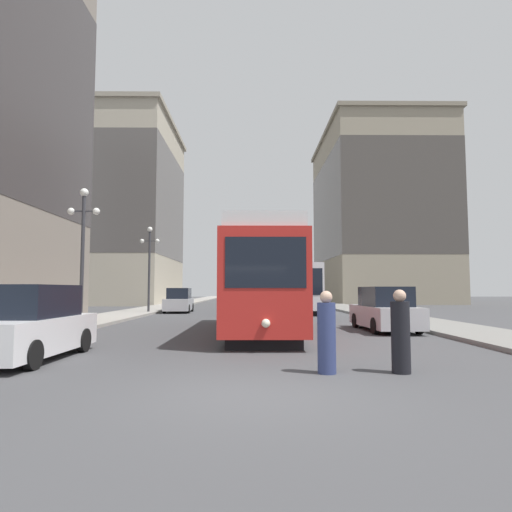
{
  "coord_description": "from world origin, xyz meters",
  "views": [
    {
      "loc": [
        -0.01,
        -7.29,
        1.7
      ],
      "look_at": [
        0.1,
        5.67,
        2.69
      ],
      "focal_mm": 30.82,
      "sensor_mm": 36.0,
      "label": 1
    }
  ],
  "objects_px": {
    "pedestrian_crossing_near": "(401,334)",
    "lamp_post_left_far": "(149,256)",
    "transit_bus": "(294,286)",
    "lamp_post_left_near": "(83,236)",
    "parked_car_right_far": "(385,310)",
    "pedestrian_crossing_far": "(327,335)",
    "parked_car_left_mid": "(28,325)",
    "streetcar": "(261,280)",
    "parked_car_left_near": "(179,301)"
  },
  "relations": [
    {
      "from": "parked_car_right_far",
      "to": "lamp_post_left_near",
      "type": "distance_m",
      "value": 13.31
    },
    {
      "from": "lamp_post_left_far",
      "to": "lamp_post_left_near",
      "type": "bearing_deg",
      "value": -90.0
    },
    {
      "from": "parked_car_left_mid",
      "to": "lamp_post_left_far",
      "type": "distance_m",
      "value": 20.93
    },
    {
      "from": "parked_car_left_mid",
      "to": "parked_car_right_far",
      "type": "distance_m",
      "value": 13.29
    },
    {
      "from": "streetcar",
      "to": "parked_car_left_mid",
      "type": "xyz_separation_m",
      "value": [
        -5.83,
        -7.05,
        -1.26
      ]
    },
    {
      "from": "streetcar",
      "to": "pedestrian_crossing_near",
      "type": "bearing_deg",
      "value": -73.24
    },
    {
      "from": "lamp_post_left_near",
      "to": "streetcar",
      "type": "bearing_deg",
      "value": -8.45
    },
    {
      "from": "pedestrian_crossing_far",
      "to": "lamp_post_left_near",
      "type": "xyz_separation_m",
      "value": [
        -8.91,
        10.01,
        3.27
      ]
    },
    {
      "from": "parked_car_left_near",
      "to": "parked_car_left_mid",
      "type": "bearing_deg",
      "value": -91.97
    },
    {
      "from": "parked_car_right_far",
      "to": "lamp_post_left_near",
      "type": "relative_size",
      "value": 0.79
    },
    {
      "from": "parked_car_right_far",
      "to": "lamp_post_left_near",
      "type": "bearing_deg",
      "value": -4.39
    },
    {
      "from": "pedestrian_crossing_far",
      "to": "lamp_post_left_near",
      "type": "height_order",
      "value": "lamp_post_left_near"
    },
    {
      "from": "pedestrian_crossing_near",
      "to": "lamp_post_left_far",
      "type": "distance_m",
      "value": 24.92
    },
    {
      "from": "transit_bus",
      "to": "parked_car_right_far",
      "type": "relative_size",
      "value": 2.39
    },
    {
      "from": "parked_car_left_mid",
      "to": "pedestrian_crossing_near",
      "type": "distance_m",
      "value": 8.72
    },
    {
      "from": "parked_car_left_mid",
      "to": "lamp_post_left_far",
      "type": "xyz_separation_m",
      "value": [
        -1.9,
        20.59,
        3.25
      ]
    },
    {
      "from": "parked_car_right_far",
      "to": "lamp_post_left_near",
      "type": "xyz_separation_m",
      "value": [
        -12.9,
        0.74,
        3.2
      ]
    },
    {
      "from": "transit_bus",
      "to": "pedestrian_crossing_near",
      "type": "relative_size",
      "value": 6.68
    },
    {
      "from": "lamp_post_left_far",
      "to": "pedestrian_crossing_far",
      "type": "bearing_deg",
      "value": -68.31
    },
    {
      "from": "transit_bus",
      "to": "parked_car_left_near",
      "type": "distance_m",
      "value": 8.76
    },
    {
      "from": "parked_car_right_far",
      "to": "pedestrian_crossing_far",
      "type": "relative_size",
      "value": 2.84
    },
    {
      "from": "pedestrian_crossing_near",
      "to": "lamp_post_left_far",
      "type": "height_order",
      "value": "lamp_post_left_far"
    },
    {
      "from": "parked_car_left_near",
      "to": "parked_car_left_mid",
      "type": "relative_size",
      "value": 0.98
    },
    {
      "from": "transit_bus",
      "to": "lamp_post_left_near",
      "type": "relative_size",
      "value": 1.9
    },
    {
      "from": "streetcar",
      "to": "pedestrian_crossing_near",
      "type": "xyz_separation_m",
      "value": [
        2.71,
        -8.85,
        -1.31
      ]
    },
    {
      "from": "lamp_post_left_near",
      "to": "lamp_post_left_far",
      "type": "distance_m",
      "value": 12.39
    },
    {
      "from": "pedestrian_crossing_far",
      "to": "lamp_post_left_far",
      "type": "height_order",
      "value": "lamp_post_left_far"
    },
    {
      "from": "streetcar",
      "to": "parked_car_left_mid",
      "type": "relative_size",
      "value": 2.78
    },
    {
      "from": "parked_car_left_mid",
      "to": "lamp_post_left_near",
      "type": "xyz_separation_m",
      "value": [
        -1.9,
        8.2,
        3.21
      ]
    },
    {
      "from": "streetcar",
      "to": "parked_car_right_far",
      "type": "xyz_separation_m",
      "value": [
        5.17,
        0.41,
        -1.26
      ]
    },
    {
      "from": "parked_car_left_mid",
      "to": "lamp_post_left_near",
      "type": "distance_m",
      "value": 9.01
    },
    {
      "from": "transit_bus",
      "to": "parked_car_left_mid",
      "type": "bearing_deg",
      "value": -112.25
    },
    {
      "from": "pedestrian_crossing_far",
      "to": "lamp_post_left_far",
      "type": "xyz_separation_m",
      "value": [
        -8.91,
        22.4,
        3.31
      ]
    },
    {
      "from": "streetcar",
      "to": "parked_car_left_near",
      "type": "distance_m",
      "value": 16.28
    },
    {
      "from": "transit_bus",
      "to": "lamp_post_left_near",
      "type": "height_order",
      "value": "lamp_post_left_near"
    },
    {
      "from": "parked_car_left_near",
      "to": "lamp_post_left_far",
      "type": "distance_m",
      "value": 4.09
    },
    {
      "from": "parked_car_right_far",
      "to": "pedestrian_crossing_near",
      "type": "bearing_deg",
      "value": 73.96
    },
    {
      "from": "transit_bus",
      "to": "parked_car_left_mid",
      "type": "distance_m",
      "value": 24.23
    },
    {
      "from": "transit_bus",
      "to": "pedestrian_crossing_far",
      "type": "xyz_separation_m",
      "value": [
        -1.67,
        -24.41,
        -1.17
      ]
    },
    {
      "from": "parked_car_left_near",
      "to": "pedestrian_crossing_far",
      "type": "xyz_separation_m",
      "value": [
        7.01,
        -24.01,
        -0.06
      ]
    },
    {
      "from": "pedestrian_crossing_near",
      "to": "lamp_post_left_near",
      "type": "distance_m",
      "value": 14.81
    },
    {
      "from": "transit_bus",
      "to": "lamp_post_left_near",
      "type": "bearing_deg",
      "value": -127.55
    },
    {
      "from": "pedestrian_crossing_near",
      "to": "pedestrian_crossing_far",
      "type": "relative_size",
      "value": 1.02
    },
    {
      "from": "parked_car_left_near",
      "to": "pedestrian_crossing_far",
      "type": "relative_size",
      "value": 2.58
    },
    {
      "from": "parked_car_right_far",
      "to": "parked_car_left_mid",
      "type": "bearing_deg",
      "value": 33.03
    },
    {
      "from": "parked_car_right_far",
      "to": "lamp_post_left_far",
      "type": "relative_size",
      "value": 0.78
    },
    {
      "from": "parked_car_left_near",
      "to": "lamp_post_left_near",
      "type": "height_order",
      "value": "lamp_post_left_near"
    },
    {
      "from": "parked_car_left_mid",
      "to": "pedestrian_crossing_far",
      "type": "relative_size",
      "value": 2.62
    },
    {
      "from": "transit_bus",
      "to": "pedestrian_crossing_near",
      "type": "height_order",
      "value": "transit_bus"
    },
    {
      "from": "pedestrian_crossing_near",
      "to": "streetcar",
      "type": "bearing_deg",
      "value": 126.78
    }
  ]
}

